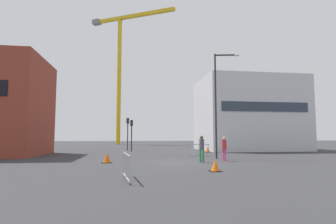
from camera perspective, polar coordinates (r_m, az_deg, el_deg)
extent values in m
plane|color=#333335|center=(19.16, 1.96, -10.49)|extent=(160.00, 160.00, 0.00)
cube|color=black|center=(25.42, -31.78, 4.33)|extent=(1.10, 0.06, 1.30)
cube|color=silver|center=(37.13, 16.52, -0.51)|extent=(12.54, 9.14, 9.23)
cube|color=#2D3847|center=(33.06, 19.83, 1.06)|extent=(10.53, 0.08, 1.10)
cylinder|color=gold|center=(60.70, -10.25, 6.44)|extent=(0.90, 0.90, 27.63)
cube|color=gold|center=(63.52, -7.27, 19.38)|extent=(17.20, 9.81, 0.70)
cube|color=slate|center=(68.12, -14.73, 17.76)|extent=(2.15, 1.92, 1.10)
cylinder|color=#232326|center=(22.51, 10.00, 1.37)|extent=(0.14, 0.14, 8.60)
cube|color=#232326|center=(23.47, 12.06, 11.61)|extent=(1.78, 0.45, 0.10)
ellipsoid|color=silver|center=(23.62, 14.25, 11.50)|extent=(0.44, 0.24, 0.16)
cylinder|color=#232326|center=(34.75, -8.49, -5.20)|extent=(0.12, 0.12, 3.38)
cube|color=#232326|center=(34.80, -8.44, -1.83)|extent=(0.36, 0.37, 0.70)
sphere|color=#390605|center=(34.68, -8.26, -1.46)|extent=(0.11, 0.11, 0.11)
sphere|color=#F2A514|center=(34.66, -8.27, -1.82)|extent=(0.11, 0.11, 0.11)
sphere|color=#07330F|center=(34.65, -8.27, -2.19)|extent=(0.11, 0.11, 0.11)
cylinder|color=black|center=(32.61, -7.68, -5.56)|extent=(0.12, 0.12, 3.00)
cube|color=black|center=(32.65, -7.64, -2.31)|extent=(0.30, 0.26, 0.70)
sphere|color=#390605|center=(32.64, -7.94, -1.92)|extent=(0.11, 0.11, 0.11)
sphere|color=#F2A514|center=(32.63, -7.95, -2.31)|extent=(0.11, 0.11, 0.11)
sphere|color=#07330F|center=(32.62, -7.95, -2.69)|extent=(0.11, 0.11, 0.11)
cylinder|color=#2D844C|center=(19.08, 6.81, -9.16)|extent=(0.14, 0.14, 0.88)
cylinder|color=#2D844C|center=(19.05, 7.41, -9.16)|extent=(0.14, 0.14, 0.88)
cylinder|color=#4C4C51|center=(19.02, 7.08, -6.74)|extent=(0.34, 0.34, 0.73)
sphere|color=brown|center=(19.01, 7.07, -5.29)|extent=(0.24, 0.24, 0.24)
cylinder|color=#D14C8C|center=(20.32, 11.93, -8.89)|extent=(0.14, 0.14, 0.83)
cylinder|color=#D14C8C|center=(20.47, 11.58, -8.87)|extent=(0.14, 0.14, 0.83)
cylinder|color=red|center=(20.36, 11.72, -6.74)|extent=(0.34, 0.34, 0.69)
sphere|color=tan|center=(20.35, 11.70, -5.45)|extent=(0.23, 0.23, 0.23)
cube|color=#9EA0A5|center=(11.59, -8.71, -8.79)|extent=(0.34, 2.50, 0.06)
cube|color=#9EA0A5|center=(11.69, -8.78, -13.44)|extent=(0.34, 2.50, 0.06)
cylinder|color=#9EA0A5|center=(10.52, -8.09, -12.06)|extent=(0.04, 0.04, 1.05)
cylinder|color=#9EA0A5|center=(11.63, -8.75, -11.37)|extent=(0.04, 0.04, 1.05)
cylinder|color=#9EA0A5|center=(12.75, -9.29, -10.80)|extent=(0.04, 0.04, 1.05)
cube|color=#9EA0A5|center=(24.88, 6.36, -6.78)|extent=(2.09, 0.06, 0.06)
cube|color=#9EA0A5|center=(24.93, 6.38, -8.96)|extent=(2.09, 0.06, 0.06)
cylinder|color=#9EA0A5|center=(24.69, 4.24, -8.03)|extent=(0.04, 0.04, 1.05)
cylinder|color=#9EA0A5|center=(24.91, 6.37, -7.99)|extent=(0.04, 0.04, 1.05)
cylinder|color=#9EA0A5|center=(25.16, 8.46, -7.93)|extent=(0.04, 0.04, 1.05)
cube|color=black|center=(14.45, 9.90, -12.14)|extent=(0.60, 0.60, 0.03)
cone|color=orange|center=(14.42, 9.88, -11.00)|extent=(0.46, 0.46, 0.61)
cube|color=black|center=(30.55, 8.37, -8.37)|extent=(0.68, 0.68, 0.03)
cone|color=#E55B0F|center=(30.53, 8.36, -7.75)|extent=(0.53, 0.53, 0.69)
cube|color=black|center=(19.10, -12.72, -10.34)|extent=(0.68, 0.68, 0.03)
cone|color=#E55B0F|center=(19.07, -12.70, -9.35)|extent=(0.52, 0.52, 0.69)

